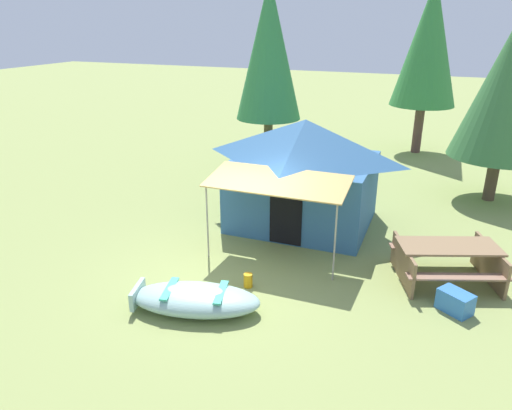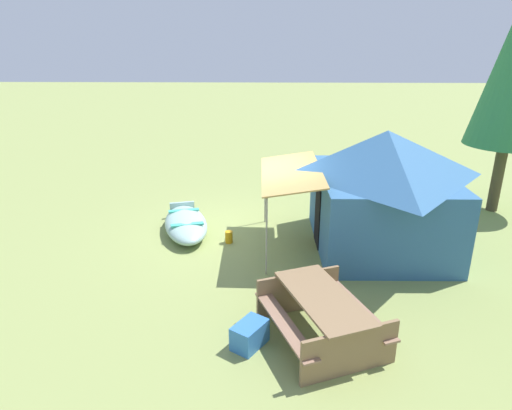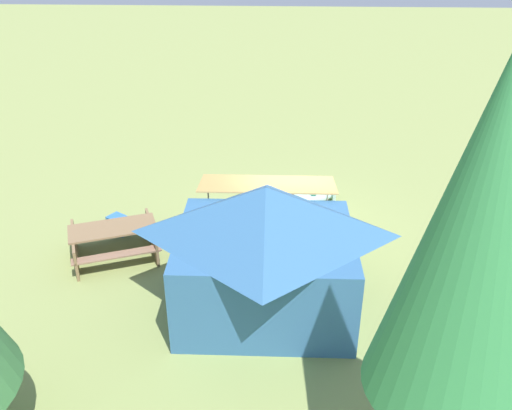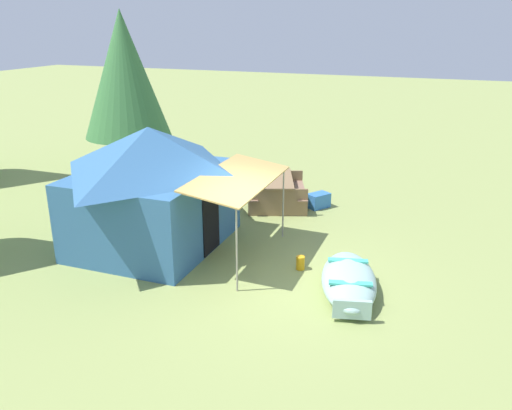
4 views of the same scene
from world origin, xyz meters
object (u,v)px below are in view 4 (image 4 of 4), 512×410
at_px(beached_rowboat, 349,280).
at_px(cooler_box, 319,200).
at_px(fuel_can, 300,263).
at_px(canvas_cabin_tent, 152,185).
at_px(pine_tree_back_right, 124,75).
at_px(picnic_table, 277,188).

height_order(beached_rowboat, cooler_box, beached_rowboat).
relative_size(cooler_box, fuel_can, 2.06).
relative_size(canvas_cabin_tent, cooler_box, 7.32).
bearing_deg(cooler_box, beached_rowboat, -158.24).
bearing_deg(pine_tree_back_right, picnic_table, -100.84).
bearing_deg(pine_tree_back_right, canvas_cabin_tent, -140.93).
bearing_deg(canvas_cabin_tent, cooler_box, -37.06).
relative_size(canvas_cabin_tent, pine_tree_back_right, 0.82).
bearing_deg(canvas_cabin_tent, pine_tree_back_right, 39.07).
distance_m(cooler_box, pine_tree_back_right, 7.19).
height_order(beached_rowboat, fuel_can, beached_rowboat).
relative_size(canvas_cabin_tent, picnic_table, 1.80).
distance_m(beached_rowboat, canvas_cabin_tent, 4.72).
bearing_deg(beached_rowboat, picnic_table, 34.70).
height_order(canvas_cabin_tent, cooler_box, canvas_cabin_tent).
bearing_deg(canvas_cabin_tent, beached_rowboat, -97.78).
xyz_separation_m(beached_rowboat, cooler_box, (4.33, 1.73, -0.04)).
distance_m(canvas_cabin_tent, pine_tree_back_right, 6.11).
xyz_separation_m(beached_rowboat, pine_tree_back_right, (5.15, 8.21, 2.97)).
height_order(canvas_cabin_tent, picnic_table, canvas_cabin_tent).
xyz_separation_m(beached_rowboat, fuel_can, (0.57, 1.10, -0.09)).
xyz_separation_m(canvas_cabin_tent, pine_tree_back_right, (4.53, 3.68, 1.82)).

